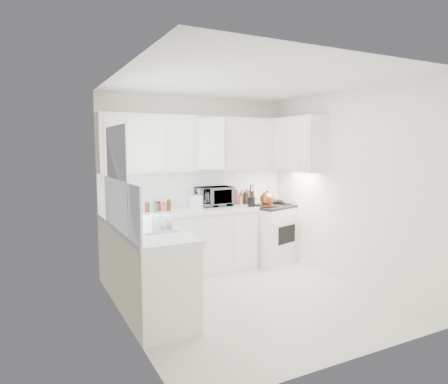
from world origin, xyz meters
TOP-DOWN VIEW (x-y plane):
  - floor at (0.00, 0.00)m, footprint 3.20×3.20m
  - ceiling at (0.00, 0.00)m, footprint 3.20×3.20m
  - wall_back at (0.00, 1.60)m, footprint 3.00×0.00m
  - wall_front at (0.00, -1.60)m, footprint 3.00×0.00m
  - wall_left at (-1.50, 0.00)m, footprint 0.00×3.20m
  - wall_right at (1.50, 0.00)m, footprint 0.00×3.20m
  - window_blinds at (-1.48, 0.35)m, footprint 0.06×0.96m
  - lower_cabinets_back at (-0.39, 1.30)m, footprint 2.22×0.60m
  - lower_cabinets_left at (-1.20, 0.20)m, footprint 0.60×1.60m
  - countertop_back at (-0.39, 1.29)m, footprint 2.24×0.64m
  - countertop_left at (-1.19, 0.20)m, footprint 0.64×1.62m
  - backsplash_back at (0.00, 1.59)m, footprint 2.98×0.02m
  - backsplash_left at (-1.49, 0.20)m, footprint 0.02×1.60m
  - upper_cabinets_back at (0.00, 1.44)m, footprint 3.00×0.33m
  - upper_cabinets_right at (1.33, 0.82)m, footprint 0.33×0.90m
  - sink at (-1.19, 0.55)m, footprint 0.42×0.38m
  - stove at (1.14, 1.26)m, footprint 0.93×0.83m
  - tea_kettle at (0.96, 1.10)m, footprint 0.34×0.31m
  - frying_pan at (1.32, 1.42)m, footprint 0.30×0.47m
  - microwave at (0.21, 1.44)m, footprint 0.55×0.33m
  - rice_cooker at (-0.11, 1.38)m, footprint 0.24×0.24m
  - paper_towel at (-0.01, 1.43)m, footprint 0.12×0.12m
  - utensil_crock at (0.68, 1.11)m, footprint 0.13×0.13m
  - dish_rack at (-1.15, 0.03)m, footprint 0.39×0.31m
  - spice_left_0 at (-0.85, 1.42)m, footprint 0.06×0.06m
  - spice_left_1 at (-0.78, 1.33)m, footprint 0.06×0.06m
  - spice_left_2 at (-0.70, 1.42)m, footprint 0.06×0.06m
  - spice_left_3 at (-0.62, 1.33)m, footprint 0.06×0.06m
  - spice_left_4 at (-0.55, 1.42)m, footprint 0.06×0.06m
  - sauce_right_0 at (0.58, 1.46)m, footprint 0.06×0.06m
  - sauce_right_1 at (0.64, 1.40)m, footprint 0.06×0.06m
  - sauce_right_2 at (0.69, 1.46)m, footprint 0.06×0.06m
  - sauce_right_3 at (0.74, 1.40)m, footprint 0.06×0.06m
  - sauce_right_4 at (0.80, 1.46)m, footprint 0.06×0.06m
  - sauce_right_5 at (0.85, 1.40)m, footprint 0.06×0.06m
  - sauce_right_6 at (0.91, 1.46)m, footprint 0.06×0.06m

SIDE VIEW (x-z plane):
  - floor at x=0.00m, z-range 0.00..0.00m
  - lower_cabinets_back at x=-0.39m, z-range 0.00..0.90m
  - lower_cabinets_left at x=-1.20m, z-range 0.00..0.90m
  - stove at x=1.14m, z-range 0.00..1.19m
  - countertop_back at x=-0.39m, z-range 0.90..0.95m
  - countertop_left at x=-1.19m, z-range 0.90..0.95m
  - frying_pan at x=1.32m, z-range 0.95..0.99m
  - spice_left_0 at x=-0.85m, z-range 0.95..1.08m
  - spice_left_1 at x=-0.78m, z-range 0.95..1.08m
  - spice_left_2 at x=-0.70m, z-range 0.95..1.08m
  - spice_left_3 at x=-0.62m, z-range 0.95..1.08m
  - spice_left_4 at x=-0.55m, z-range 0.95..1.08m
  - sauce_right_0 at x=0.58m, z-range 0.95..1.14m
  - sauce_right_1 at x=0.64m, z-range 0.95..1.14m
  - sauce_right_2 at x=0.69m, z-range 0.95..1.14m
  - sauce_right_3 at x=0.74m, z-range 0.95..1.14m
  - sauce_right_4 at x=0.80m, z-range 0.95..1.14m
  - sauce_right_5 at x=0.85m, z-range 0.95..1.14m
  - sauce_right_6 at x=0.91m, z-range 0.95..1.14m
  - dish_rack at x=-1.15m, z-range 0.95..1.15m
  - rice_cooker at x=-0.11m, z-range 0.95..1.19m
  - tea_kettle at x=0.96m, z-range 0.94..1.20m
  - sink at x=-1.19m, z-range 0.92..1.22m
  - paper_towel at x=-0.01m, z-range 0.95..1.22m
  - utensil_crock at x=0.68m, z-range 0.95..1.30m
  - microwave at x=0.21m, z-range 0.95..1.32m
  - backsplash_back at x=0.00m, z-range 0.95..1.50m
  - backsplash_left at x=-1.49m, z-range 0.95..1.50m
  - wall_back at x=0.00m, z-range -0.20..2.80m
  - wall_front at x=0.00m, z-range -0.20..2.80m
  - wall_left at x=-1.50m, z-range -0.30..2.90m
  - wall_right at x=1.50m, z-range -0.30..2.90m
  - upper_cabinets_back at x=0.00m, z-range 1.10..1.90m
  - upper_cabinets_right at x=1.33m, z-range 1.10..1.90m
  - window_blinds at x=-1.48m, z-range 1.02..2.08m
  - ceiling at x=0.00m, z-range 2.60..2.60m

